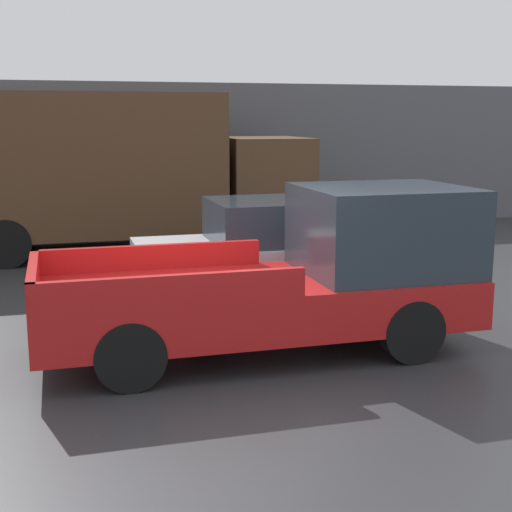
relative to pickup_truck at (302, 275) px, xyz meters
The scene contains 5 objects.
ground_plane 1.42m from the pickup_truck, 158.14° to the right, with size 60.00×60.00×0.00m, color #2D2D30.
building_wall 9.62m from the pickup_truck, 96.05° to the left, with size 28.00×0.15×3.64m.
pickup_truck is the anchor object (origin of this frame).
car 2.58m from the pickup_truck, 76.30° to the left, with size 4.58×1.90×1.55m.
delivery_truck 7.46m from the pickup_truck, 104.64° to the left, with size 8.06×2.57×3.28m.
Camera 1 is at (-1.81, -7.56, 2.80)m, focal length 50.00 mm.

